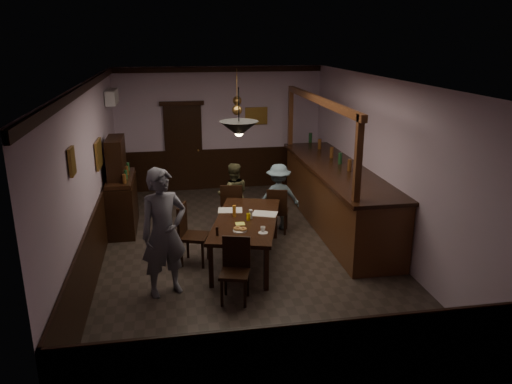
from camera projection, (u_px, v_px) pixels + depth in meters
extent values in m
cube|color=#2D2621|center=(245.00, 252.00, 8.91)|extent=(5.00, 8.00, 0.01)
cube|color=white|center=(243.00, 80.00, 8.01)|extent=(5.00, 8.00, 0.01)
cube|color=#C1A6C0|center=(220.00, 129.00, 12.22)|extent=(5.00, 0.01, 3.00)
cube|color=#C1A6C0|center=(307.00, 278.00, 4.70)|extent=(5.00, 0.01, 3.00)
cube|color=#C1A6C0|center=(91.00, 177.00, 8.05)|extent=(0.01, 8.00, 3.00)
cube|color=#C1A6C0|center=(383.00, 164.00, 8.87)|extent=(0.01, 8.00, 3.00)
cube|color=black|center=(246.00, 221.00, 8.36)|extent=(1.56, 2.39, 0.06)
cube|color=black|center=(211.00, 267.00, 7.54)|extent=(0.07, 0.07, 0.69)
cube|color=black|center=(266.00, 269.00, 7.46)|extent=(0.07, 0.07, 0.69)
cube|color=black|center=(231.00, 219.00, 9.48)|extent=(0.07, 0.07, 0.69)
cube|color=black|center=(275.00, 221.00, 9.40)|extent=(0.07, 0.07, 0.69)
cube|color=black|center=(232.00, 208.00, 9.76)|extent=(0.48, 0.48, 0.05)
cube|color=black|center=(231.00, 198.00, 9.50)|extent=(0.42, 0.10, 0.50)
cube|color=black|center=(241.00, 216.00, 10.00)|extent=(0.04, 0.04, 0.43)
cube|color=black|center=(224.00, 217.00, 9.99)|extent=(0.04, 0.04, 0.43)
cube|color=black|center=(241.00, 223.00, 9.68)|extent=(0.04, 0.04, 0.43)
cube|color=black|center=(223.00, 223.00, 9.67)|extent=(0.04, 0.04, 0.43)
cube|color=black|center=(278.00, 211.00, 9.69)|extent=(0.50, 0.50, 0.05)
cube|color=black|center=(277.00, 202.00, 9.44)|extent=(0.39, 0.16, 0.47)
cube|color=black|center=(286.00, 219.00, 9.88)|extent=(0.04, 0.04, 0.40)
cube|color=black|center=(270.00, 219.00, 9.92)|extent=(0.04, 0.04, 0.40)
cube|color=black|center=(285.00, 225.00, 9.58)|extent=(0.04, 0.04, 0.40)
cube|color=black|center=(268.00, 224.00, 9.62)|extent=(0.04, 0.04, 0.40)
cube|color=black|center=(235.00, 274.00, 7.11)|extent=(0.50, 0.50, 0.05)
cube|color=black|center=(236.00, 252.00, 7.21)|extent=(0.40, 0.15, 0.48)
cube|color=black|center=(222.00, 293.00, 7.04)|extent=(0.04, 0.04, 0.42)
cube|color=black|center=(245.00, 294.00, 7.01)|extent=(0.04, 0.04, 0.42)
cube|color=black|center=(226.00, 282.00, 7.36)|extent=(0.04, 0.04, 0.42)
cube|color=black|center=(248.00, 283.00, 7.32)|extent=(0.04, 0.04, 0.42)
cube|color=black|center=(194.00, 237.00, 8.32)|extent=(0.56, 0.56, 0.05)
cube|color=black|center=(182.00, 220.00, 8.27)|extent=(0.18, 0.43, 0.53)
cube|color=black|center=(203.00, 255.00, 8.20)|extent=(0.04, 0.04, 0.46)
cube|color=black|center=(208.00, 247.00, 8.54)|extent=(0.04, 0.04, 0.46)
cube|color=black|center=(182.00, 254.00, 8.25)|extent=(0.04, 0.04, 0.46)
cube|color=black|center=(188.00, 245.00, 8.59)|extent=(0.04, 0.04, 0.46)
imported|color=slate|center=(164.00, 233.00, 7.20)|extent=(0.83, 0.69, 1.92)
imported|color=#4C4A2D|center=(233.00, 195.00, 9.89)|extent=(0.65, 0.51, 1.31)
imported|color=slate|center=(278.00, 197.00, 9.81)|extent=(0.87, 0.53, 1.31)
cube|color=silver|center=(230.00, 210.00, 8.75)|extent=(0.46, 0.35, 0.01)
cube|color=silver|center=(265.00, 214.00, 8.58)|extent=(0.50, 0.43, 0.01)
cube|color=#D7E153|center=(240.00, 224.00, 8.13)|extent=(0.18, 0.18, 0.00)
cylinder|color=white|center=(263.00, 233.00, 7.75)|extent=(0.15, 0.15, 0.01)
imported|color=white|center=(263.00, 229.00, 7.78)|extent=(0.10, 0.10, 0.07)
cylinder|color=white|center=(240.00, 231.00, 7.83)|extent=(0.22, 0.22, 0.01)
torus|color=#C68C47|center=(237.00, 229.00, 7.84)|extent=(0.13, 0.13, 0.04)
torus|color=#C68C47|center=(243.00, 229.00, 7.82)|extent=(0.13, 0.13, 0.04)
cylinder|color=yellow|center=(248.00, 217.00, 8.27)|extent=(0.07, 0.07, 0.12)
cylinder|color=#BF721E|center=(234.00, 211.00, 8.43)|extent=(0.06, 0.06, 0.20)
cylinder|color=silver|center=(251.00, 214.00, 8.35)|extent=(0.06, 0.06, 0.15)
cylinder|color=black|center=(217.00, 231.00, 7.64)|extent=(0.04, 0.04, 0.14)
cube|color=black|center=(123.00, 205.00, 9.81)|extent=(0.50, 1.39, 1.00)
cube|color=black|center=(120.00, 178.00, 9.64)|extent=(0.48, 1.34, 0.08)
cube|color=black|center=(116.00, 158.00, 9.51)|extent=(0.30, 0.90, 0.80)
cube|color=#462412|center=(337.00, 198.00, 9.91)|extent=(0.97, 4.52, 1.18)
cube|color=black|center=(338.00, 168.00, 9.73)|extent=(1.08, 4.63, 0.06)
cube|color=#462412|center=(320.00, 100.00, 9.26)|extent=(0.10, 4.42, 0.12)
cube|color=#462412|center=(360.00, 162.00, 7.43)|extent=(0.10, 0.10, 1.40)
cube|color=#462412|center=(291.00, 117.00, 11.48)|extent=(0.10, 0.10, 1.40)
cube|color=black|center=(184.00, 149.00, 12.16)|extent=(0.90, 0.06, 2.10)
cube|color=white|center=(112.00, 97.00, 10.51)|extent=(0.20, 0.85, 0.30)
cube|color=olive|center=(72.00, 161.00, 6.36)|extent=(0.04, 0.28, 0.36)
cube|color=olive|center=(99.00, 154.00, 8.75)|extent=(0.04, 0.62, 0.48)
cube|color=olive|center=(256.00, 116.00, 12.24)|extent=(0.55, 0.04, 0.42)
cylinder|color=black|center=(239.00, 108.00, 7.00)|extent=(0.02, 0.02, 0.59)
cone|color=black|center=(239.00, 129.00, 7.09)|extent=(0.56, 0.56, 0.22)
sphere|color=#FFD88C|center=(239.00, 132.00, 7.11)|extent=(0.12, 0.12, 0.12)
cylinder|color=#BF8C3F|center=(237.00, 92.00, 9.59)|extent=(0.02, 0.02, 0.70)
cone|color=#BF8C3F|center=(237.00, 110.00, 9.70)|extent=(0.20, 0.20, 0.22)
sphere|color=#FFD88C|center=(237.00, 113.00, 9.71)|extent=(0.12, 0.12, 0.12)
cylinder|color=#BF8C3F|center=(237.00, 85.00, 10.98)|extent=(0.02, 0.02, 0.70)
cone|color=#BF8C3F|center=(237.00, 101.00, 11.08)|extent=(0.20, 0.20, 0.22)
sphere|color=#FFD88C|center=(237.00, 103.00, 11.10)|extent=(0.12, 0.12, 0.12)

